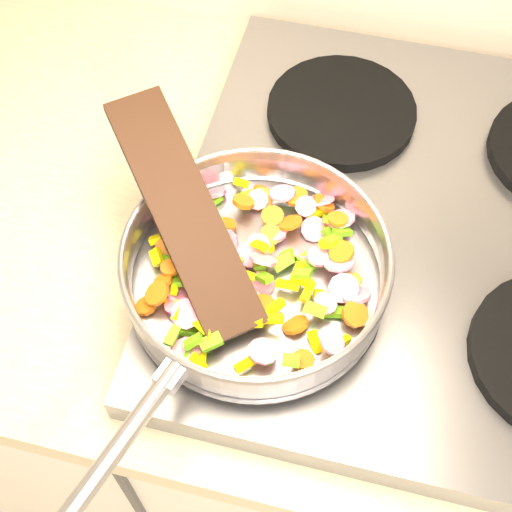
# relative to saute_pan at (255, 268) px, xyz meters

# --- Properties ---
(cooktop) EXTENTS (0.60, 0.60, 0.04)m
(cooktop) POSITION_rel_saute_pan_xyz_m (0.18, 0.14, -0.07)
(cooktop) COLOR #939399
(cooktop) RESTS_ON counter_top
(grate_fl) EXTENTS (0.19, 0.19, 0.02)m
(grate_fl) POSITION_rel_saute_pan_xyz_m (0.04, -0.00, -0.04)
(grate_fl) COLOR black
(grate_fl) RESTS_ON cooktop
(grate_bl) EXTENTS (0.19, 0.19, 0.02)m
(grate_bl) POSITION_rel_saute_pan_xyz_m (0.04, 0.28, -0.04)
(grate_bl) COLOR black
(grate_bl) RESTS_ON cooktop
(saute_pan) EXTENTS (0.32, 0.48, 0.06)m
(saute_pan) POSITION_rel_saute_pan_xyz_m (0.00, 0.00, 0.00)
(saute_pan) COLOR #9E9EA5
(saute_pan) RESTS_ON grate_fl
(vegetable_heap) EXTENTS (0.26, 0.26, 0.05)m
(vegetable_heap) POSITION_rel_saute_pan_xyz_m (-0.00, 0.01, -0.01)
(vegetable_heap) COLOR #E31655
(vegetable_heap) RESTS_ON saute_pan
(wooden_spatula) EXTENTS (0.23, 0.25, 0.09)m
(wooden_spatula) POSITION_rel_saute_pan_xyz_m (-0.08, 0.03, 0.03)
(wooden_spatula) COLOR black
(wooden_spatula) RESTS_ON saute_pan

